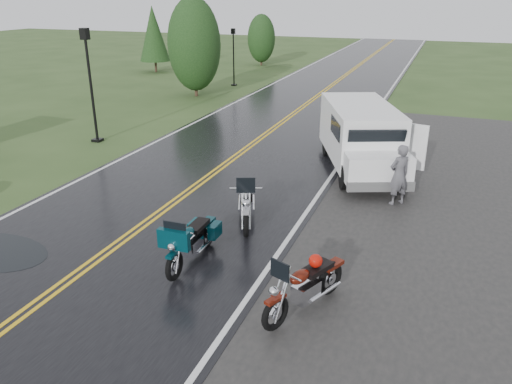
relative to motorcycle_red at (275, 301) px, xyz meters
The scene contains 12 objects.
ground 5.06m from the motorcycle_red, 157.61° to the left, with size 120.00×120.00×0.00m, color #2D471E.
road 12.80m from the motorcycle_red, 111.28° to the left, with size 8.00×100.00×0.04m, color black.
motorcycle_red is the anchor object (origin of this frame).
motorcycle_teal 2.65m from the motorcycle_red, 161.57° to the left, with size 0.80×2.21×1.30m, color #052F37, non-canonical shape.
motorcycle_silver 3.73m from the motorcycle_red, 119.71° to the left, with size 0.92×2.53×1.49m, color #919298, non-canonical shape.
van_white 7.39m from the motorcycle_red, 91.66° to the left, with size 2.14×5.71×2.24m, color white, non-canonical shape.
person_at_van 6.91m from the motorcycle_red, 78.17° to the left, with size 0.65×0.42×1.77m, color #545359.
lamp_post_near_left 14.27m from the motorcycle_red, 139.63° to the left, with size 0.39×0.39×4.51m, color black, non-canonical shape.
lamp_post_far_left 25.68m from the motorcycle_red, 114.64° to the left, with size 0.31×0.31×3.63m, color black, non-canonical shape.
tree_left_mid 22.41m from the motorcycle_red, 120.60° to the left, with size 3.04×3.04×4.74m, color #1E3D19, non-canonical shape.
tree_left_far 35.35m from the motorcycle_red, 110.48° to the left, with size 2.27×2.27×3.49m, color #1E3D19, non-canonical shape.
pine_left_far 32.68m from the motorcycle_red, 124.89° to the left, with size 2.26×2.26×4.70m, color #1E3D19, non-canonical shape.
Camera 1 is at (6.94, -8.99, 5.73)m, focal length 35.00 mm.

